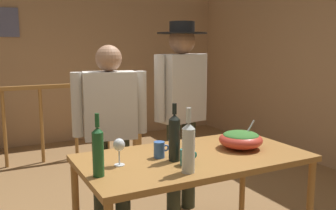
{
  "coord_description": "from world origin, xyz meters",
  "views": [
    {
      "loc": [
        -1.08,
        -2.61,
        1.53
      ],
      "look_at": [
        0.21,
        -0.12,
        1.07
      ],
      "focal_mm": 39.91,
      "sensor_mm": 36.0,
      "label": 1
    }
  ],
  "objects": [
    {
      "name": "wine_bottle_green",
      "position": [
        -0.49,
        -0.6,
        0.93
      ],
      "size": [
        0.07,
        0.07,
        0.37
      ],
      "color": "#1E5628",
      "rests_on": "serving_table"
    },
    {
      "name": "framed_picture",
      "position": [
        -0.71,
        3.26,
        1.83
      ],
      "size": [
        0.47,
        0.03,
        0.41
      ],
      "primitive_type": "cube",
      "color": "slate"
    },
    {
      "name": "person_standing_right",
      "position": [
        0.54,
        0.26,
        1.04
      ],
      "size": [
        0.58,
        0.44,
        1.72
      ],
      "rotation": [
        0.0,
        0.0,
        3.36
      ],
      "color": "#2D3323",
      "rests_on": "ground_plane"
    },
    {
      "name": "mug_teal",
      "position": [
        0.06,
        -0.65,
        0.83
      ],
      "size": [
        0.12,
        0.08,
        0.1
      ],
      "color": "teal",
      "rests_on": "serving_table"
    },
    {
      "name": "side_wall_right",
      "position": [
        2.83,
        0.99,
        1.26
      ],
      "size": [
        0.1,
        4.97,
        2.51
      ],
      "primitive_type": "cube",
      "color": "tan",
      "rests_on": "ground_plane"
    },
    {
      "name": "wine_bottle_clear",
      "position": [
        -0.0,
        -0.78,
        0.94
      ],
      "size": [
        0.08,
        0.08,
        0.39
      ],
      "color": "silver",
      "rests_on": "serving_table"
    },
    {
      "name": "stair_railing",
      "position": [
        -0.34,
        2.32,
        0.65
      ],
      "size": [
        3.62,
        0.1,
        1.06
      ],
      "color": "#9E6B33",
      "rests_on": "ground_plane"
    },
    {
      "name": "wine_bottle_dark",
      "position": [
        0.03,
        -0.55,
        0.94
      ],
      "size": [
        0.08,
        0.08,
        0.38
      ],
      "color": "black",
      "rests_on": "serving_table"
    },
    {
      "name": "person_standing_left",
      "position": [
        -0.13,
        0.26,
        0.9
      ],
      "size": [
        0.6,
        0.3,
        1.52
      ],
      "rotation": [
        0.0,
        0.0,
        2.93
      ],
      "color": "#2D3323",
      "rests_on": "ground_plane"
    },
    {
      "name": "salad_bowl",
      "position": [
        0.6,
        -0.51,
        0.85
      ],
      "size": [
        0.32,
        0.32,
        0.2
      ],
      "color": "#CC3D2D",
      "rests_on": "serving_table"
    },
    {
      "name": "serving_table",
      "position": [
        0.21,
        -0.5,
        0.71
      ],
      "size": [
        1.54,
        0.82,
        0.78
      ],
      "color": "#9E6B33",
      "rests_on": "ground_plane"
    },
    {
      "name": "mug_blue",
      "position": [
        -0.02,
        -0.44,
        0.83
      ],
      "size": [
        0.11,
        0.07,
        0.11
      ],
      "color": "#3866B2",
      "rests_on": "serving_table"
    },
    {
      "name": "wine_glass",
      "position": [
        -0.32,
        -0.48,
        0.9
      ],
      "size": [
        0.07,
        0.07,
        0.17
      ],
      "color": "silver",
      "rests_on": "serving_table"
    },
    {
      "name": "back_wall",
      "position": [
        0.0,
        3.32,
        1.26
      ],
      "size": [
        5.65,
        0.1,
        2.51
      ],
      "primitive_type": "cube",
      "color": "tan",
      "rests_on": "ground_plane"
    }
  ]
}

